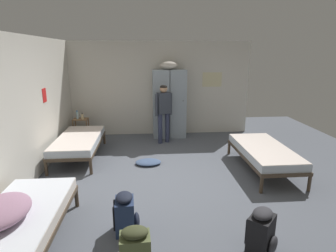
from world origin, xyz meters
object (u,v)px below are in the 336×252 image
(locker_bank, at_px, (169,102))
(lotion_bottle, at_px, (83,116))
(backpack_black, at_px, (262,232))
(shelf_unit, at_px, (81,127))
(backpack_navy, at_px, (126,214))
(clothes_pile_denim, at_px, (148,162))
(bed_left_front, at_px, (19,221))
(water_bottle, at_px, (77,115))
(bed_right, at_px, (264,152))
(bed_left_rear, at_px, (79,141))
(person_traveler, at_px, (164,108))

(locker_bank, bearing_deg, lotion_bottle, -176.94)
(backpack_black, bearing_deg, shelf_unit, 123.72)
(backpack_navy, xyz_separation_m, clothes_pile_denim, (0.32, 2.24, -0.22))
(backpack_black, bearing_deg, clothes_pile_denim, 115.43)
(bed_left_front, height_order, water_bottle, water_bottle)
(locker_bank, relative_size, backpack_navy, 3.76)
(bed_right, distance_m, backpack_navy, 3.16)
(shelf_unit, distance_m, bed_left_rear, 1.40)
(bed_left_front, bearing_deg, locker_bank, 64.29)
(person_traveler, xyz_separation_m, clothes_pile_denim, (-0.42, -1.41, -0.87))
(bed_left_rear, relative_size, backpack_black, 3.45)
(backpack_navy, bearing_deg, bed_left_front, -168.57)
(bed_right, bearing_deg, locker_bank, 124.76)
(locker_bank, height_order, shelf_unit, locker_bank)
(bed_right, height_order, clothes_pile_denim, bed_right)
(bed_left_rear, bearing_deg, backpack_black, -48.90)
(bed_left_rear, height_order, lotion_bottle, lotion_bottle)
(backpack_navy, bearing_deg, lotion_bottle, 108.89)
(backpack_black, bearing_deg, water_bottle, 124.29)
(shelf_unit, distance_m, backpack_black, 5.56)
(person_traveler, xyz_separation_m, lotion_bottle, (-2.14, 0.43, -0.27))
(clothes_pile_denim, bearing_deg, water_bottle, 134.41)
(bed_right, height_order, lotion_bottle, lotion_bottle)
(bed_right, relative_size, clothes_pile_denim, 3.51)
(bed_right, relative_size, water_bottle, 8.46)
(bed_left_front, distance_m, backpack_navy, 1.25)
(locker_bank, bearing_deg, shelf_unit, -177.98)
(bed_left_rear, height_order, backpack_black, backpack_black)
(shelf_unit, height_order, clothes_pile_denim, shelf_unit)
(bed_left_rear, xyz_separation_m, clothes_pile_denim, (1.53, -0.51, -0.34))
(locker_bank, height_order, person_traveler, locker_bank)
(clothes_pile_denim, bearing_deg, backpack_navy, -98.05)
(bed_right, distance_m, water_bottle, 4.80)
(person_traveler, height_order, lotion_bottle, person_traveler)
(backpack_black, height_order, clothes_pile_denim, backpack_black)
(shelf_unit, bearing_deg, lotion_bottle, -29.74)
(water_bottle, relative_size, backpack_black, 0.41)
(bed_left_rear, distance_m, person_traveler, 2.22)
(bed_left_front, bearing_deg, lotion_bottle, 92.38)
(bed_right, relative_size, lotion_bottle, 11.11)
(lotion_bottle, distance_m, backpack_navy, 4.33)
(person_traveler, bearing_deg, shelf_unit, 167.86)
(lotion_bottle, relative_size, backpack_black, 0.31)
(locker_bank, bearing_deg, bed_left_rear, -145.79)
(bed_right, height_order, person_traveler, person_traveler)
(person_traveler, distance_m, backpack_black, 4.29)
(lotion_bottle, relative_size, clothes_pile_denim, 0.32)
(bed_left_rear, bearing_deg, locker_bank, 34.21)
(bed_left_front, distance_m, clothes_pile_denim, 2.94)
(shelf_unit, bearing_deg, bed_left_front, -86.72)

